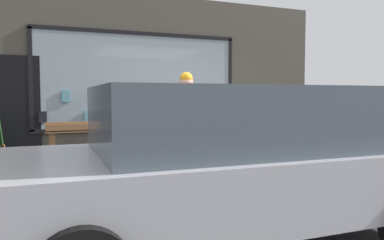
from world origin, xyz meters
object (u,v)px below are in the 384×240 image
small_dog (219,158)px  parked_car (224,161)px  display_table_left (119,132)px  display_table_right (258,126)px  person_browsing (186,115)px

small_dog → parked_car: bearing=-176.2°
display_table_left → display_table_right: bearing=0.1°
small_dog → parked_car: parked_car is taller
display_table_right → person_browsing: size_ratio=1.37×
small_dog → parked_car: size_ratio=0.13×
display_table_right → parked_car: parked_car is taller
display_table_right → parked_car: (-2.47, -3.43, 0.00)m
parked_car → person_browsing: bearing=76.7°
display_table_right → display_table_left: bearing=-179.9°
display_table_right → parked_car: bearing=-125.8°
display_table_right → person_browsing: bearing=-161.0°
display_table_right → parked_car: 4.23m
parked_car → display_table_left: bearing=95.8°
display_table_right → small_dog: size_ratio=4.63×
display_table_right → person_browsing: 1.89m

